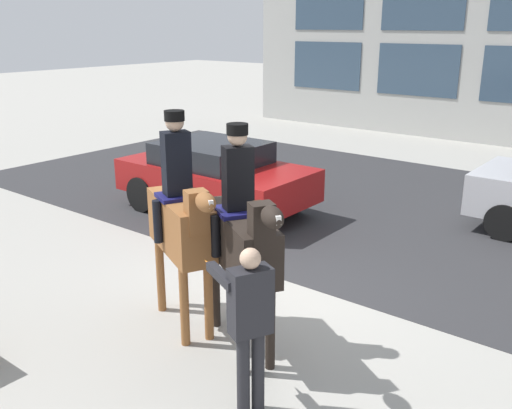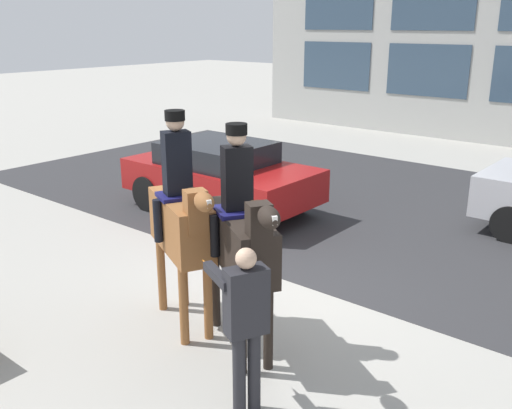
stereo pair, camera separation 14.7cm
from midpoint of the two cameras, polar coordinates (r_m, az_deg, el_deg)
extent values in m
plane|color=#9E9B93|center=(8.24, 2.75, -9.19)|extent=(80.00, 80.00, 0.00)
cube|color=#2D2D30|center=(12.11, 16.35, -0.96)|extent=(20.25, 8.50, 0.01)
cube|color=#33475B|center=(22.04, 8.17, 13.58)|extent=(2.85, 0.02, 1.71)
cube|color=#33475B|center=(20.41, 16.92, 12.70)|extent=(2.85, 0.02, 1.71)
cube|color=#33475B|center=(22.00, 8.42, 19.12)|extent=(2.85, 0.02, 1.71)
cube|color=#33475B|center=(20.37, 17.48, 18.67)|extent=(2.85, 0.02, 1.71)
cube|color=brown|center=(7.07, -6.92, -2.00)|extent=(1.40, 0.98, 0.67)
cylinder|color=brown|center=(7.03, -4.21, -9.55)|extent=(0.11, 0.11, 1.02)
cylinder|color=brown|center=(6.94, -6.63, -10.00)|extent=(0.11, 0.11, 1.02)
cylinder|color=brown|center=(7.85, -6.72, -6.58)|extent=(0.11, 0.11, 1.02)
cylinder|color=brown|center=(7.78, -8.89, -6.93)|extent=(0.11, 0.11, 1.02)
cube|color=brown|center=(6.42, -5.40, -0.69)|extent=(0.29, 0.31, 0.50)
cube|color=black|center=(6.53, -5.75, -0.22)|extent=(0.07, 0.09, 0.45)
ellipsoid|color=brown|center=(6.10, -4.53, 0.26)|extent=(0.40, 0.33, 0.21)
cube|color=silver|center=(6.00, -4.18, 0.17)|extent=(0.14, 0.10, 0.08)
cylinder|color=black|center=(7.75, -8.52, -1.14)|extent=(0.09, 0.09, 0.55)
cube|color=#14144C|center=(7.02, -7.19, 0.90)|extent=(0.57, 0.61, 0.05)
cube|color=black|center=(6.91, -7.32, 4.17)|extent=(0.34, 0.38, 0.76)
sphere|color=#D1A889|center=(6.82, -7.48, 8.19)|extent=(0.22, 0.22, 0.22)
cylinder|color=black|center=(6.81, -7.51, 8.83)|extent=(0.24, 0.24, 0.12)
cylinder|color=black|center=(7.19, -5.06, -1.04)|extent=(0.11, 0.11, 0.54)
cylinder|color=black|center=(7.04, -9.20, -1.62)|extent=(0.11, 0.11, 0.54)
cube|color=black|center=(6.51, -1.01, -3.60)|extent=(1.55, 1.20, 0.62)
cylinder|color=black|center=(6.44, 1.91, -12.11)|extent=(0.11, 0.11, 1.05)
cylinder|color=black|center=(6.35, -0.76, -12.55)|extent=(0.11, 0.11, 1.05)
cylinder|color=black|center=(7.38, -1.14, -8.01)|extent=(0.11, 0.11, 1.05)
cylinder|color=black|center=(7.30, -3.48, -8.33)|extent=(0.11, 0.11, 1.05)
cube|color=black|center=(5.77, 1.02, -2.50)|extent=(0.30, 0.31, 0.56)
cube|color=#382314|center=(5.87, 0.64, -1.94)|extent=(0.08, 0.09, 0.50)
ellipsoid|color=black|center=(5.43, 2.08, -1.30)|extent=(0.41, 0.36, 0.21)
cube|color=silver|center=(5.33, 2.48, -1.45)|extent=(0.14, 0.11, 0.09)
cylinder|color=#382314|center=(7.28, -2.94, -2.16)|extent=(0.09, 0.09, 0.55)
cube|color=#14144C|center=(6.47, -1.23, -0.63)|extent=(0.65, 0.65, 0.05)
cube|color=black|center=(6.36, -1.25, 2.70)|extent=(0.36, 0.39, 0.72)
sphere|color=#D1A889|center=(6.25, -1.28, 6.86)|extent=(0.22, 0.22, 0.22)
cylinder|color=black|center=(6.24, -1.29, 7.56)|extent=(0.24, 0.24, 0.12)
cylinder|color=black|center=(6.64, 1.01, -2.60)|extent=(0.11, 0.11, 0.50)
cylinder|color=black|center=(6.49, -3.49, -3.12)|extent=(0.11, 0.11, 0.50)
cylinder|color=#232328|center=(5.79, -0.93, -16.70)|extent=(0.13, 0.13, 0.89)
cylinder|color=#232328|center=(5.85, 0.56, -16.32)|extent=(0.13, 0.13, 0.89)
cube|color=#232328|center=(5.42, -0.19, -9.65)|extent=(0.37, 0.46, 0.67)
sphere|color=#D1A889|center=(5.24, -0.20, -5.42)|extent=(0.20, 0.20, 0.20)
cube|color=#232328|center=(5.50, -3.12, -7.11)|extent=(0.53, 0.32, 0.09)
cone|color=orange|center=(5.80, -4.41, -5.80)|extent=(0.18, 0.12, 0.04)
cube|color=maroon|center=(11.65, -3.15, 2.55)|extent=(3.96, 1.97, 0.65)
cube|color=black|center=(11.59, -3.56, 5.20)|extent=(1.98, 1.74, 0.43)
cylinder|color=black|center=(10.31, -1.50, -1.33)|extent=(0.73, 0.24, 0.73)
cylinder|color=black|center=(11.68, 4.34, 0.91)|extent=(0.73, 0.24, 0.73)
cylinder|color=black|center=(11.99, -10.40, 1.11)|extent=(0.73, 0.24, 0.73)
cylinder|color=black|center=(13.19, -4.40, 2.85)|extent=(0.73, 0.24, 0.73)
cylinder|color=black|center=(11.09, 24.47, -1.76)|extent=(0.67, 0.24, 0.67)
camera|label=1|loc=(0.07, -89.39, 0.19)|focal=40.00mm
camera|label=2|loc=(0.07, 90.61, -0.19)|focal=40.00mm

